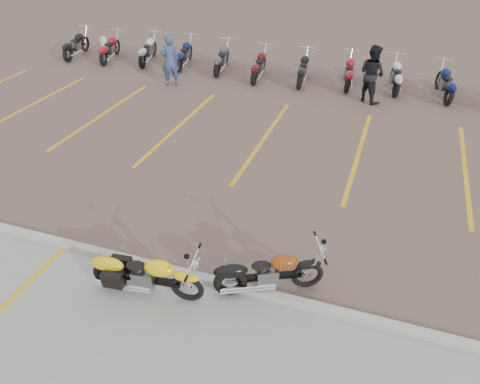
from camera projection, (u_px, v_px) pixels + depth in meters
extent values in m
plane|color=brown|center=(211.00, 214.00, 10.33)|extent=(100.00, 100.00, 0.00)
cube|color=#9E9B93|center=(92.00, 384.00, 6.76)|extent=(60.00, 5.00, 0.01)
cube|color=#ADAAA3|center=(170.00, 270.00, 8.71)|extent=(60.00, 0.18, 0.12)
torus|color=black|center=(188.00, 288.00, 8.00)|extent=(0.61, 0.17, 0.60)
torus|color=black|center=(111.00, 275.00, 8.28)|extent=(0.65, 0.23, 0.64)
cube|color=black|center=(149.00, 279.00, 8.11)|extent=(1.20, 0.24, 0.09)
cube|color=slate|center=(146.00, 276.00, 8.09)|extent=(0.41, 0.32, 0.31)
ellipsoid|color=yellow|center=(161.00, 266.00, 7.88)|extent=(0.56, 0.35, 0.28)
ellipsoid|color=black|center=(138.00, 264.00, 7.98)|extent=(0.38, 0.28, 0.11)
torus|color=black|center=(307.00, 275.00, 8.28)|extent=(0.55, 0.34, 0.57)
torus|color=black|center=(230.00, 282.00, 8.13)|extent=(0.61, 0.41, 0.61)
cube|color=black|center=(269.00, 276.00, 8.18)|extent=(1.07, 0.61, 0.09)
cube|color=slate|center=(267.00, 274.00, 8.15)|extent=(0.45, 0.40, 0.30)
ellipsoid|color=black|center=(284.00, 261.00, 8.03)|extent=(0.58, 0.48, 0.26)
ellipsoid|color=black|center=(261.00, 265.00, 8.01)|extent=(0.41, 0.36, 0.11)
imported|color=navy|center=(170.00, 61.00, 16.84)|extent=(0.79, 0.73, 1.80)
imported|color=black|center=(372.00, 74.00, 15.46)|extent=(1.17, 1.12, 1.90)
cube|color=white|center=(105.00, 49.00, 19.52)|extent=(0.17, 0.17, 1.00)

